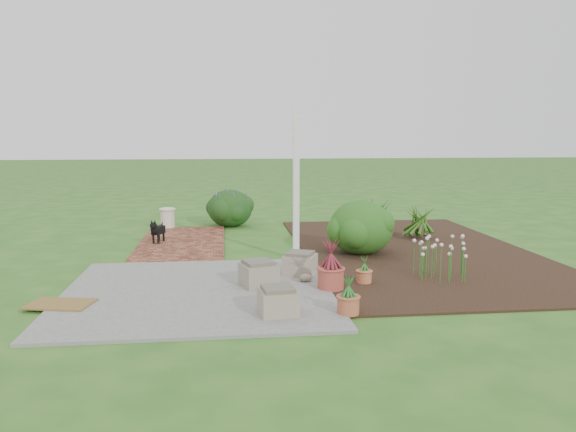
{
  "coord_description": "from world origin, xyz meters",
  "views": [
    {
      "loc": [
        -0.88,
        -9.04,
        2.08
      ],
      "look_at": [
        0.2,
        0.4,
        0.7
      ],
      "focal_mm": 35.0,
      "sensor_mm": 36.0,
      "label": 1
    }
  ],
  "objects": [
    {
      "name": "agapanthus_clump_front",
      "position": [
        2.25,
        2.15,
        0.48
      ],
      "size": [
        1.35,
        1.35,
        0.91
      ],
      "primitive_type": null,
      "rotation": [
        0.0,
        0.0,
        -0.42
      ],
      "color": "#193A11",
      "rests_on": "garden_bed"
    },
    {
      "name": "cream_ceramic_urn",
      "position": [
        -2.14,
        3.48,
        0.25
      ],
      "size": [
        0.36,
        0.36,
        0.42
      ],
      "primitive_type": "cylinder",
      "rotation": [
        0.0,
        0.0,
        -0.17
      ],
      "color": "beige",
      "rests_on": "brick_path"
    },
    {
      "name": "stone_trough_far",
      "position": [
        -0.43,
        -1.59,
        0.19
      ],
      "size": [
        0.56,
        0.56,
        0.3
      ],
      "primitive_type": "cube",
      "rotation": [
        0.0,
        0.0,
        0.31
      ],
      "color": "#77705A",
      "rests_on": "concrete_patio"
    },
    {
      "name": "black_dog",
      "position": [
        -2.16,
        1.68,
        0.29
      ],
      "size": [
        0.25,
        0.47,
        0.42
      ],
      "rotation": [
        0.0,
        0.0,
        -0.34
      ],
      "color": "black",
      "rests_on": "brick_path"
    },
    {
      "name": "garden_bed",
      "position": [
        2.5,
        0.5,
        0.01
      ],
      "size": [
        4.0,
        7.0,
        0.03
      ],
      "primitive_type": "cube",
      "color": "black",
      "rests_on": "ground"
    },
    {
      "name": "ground",
      "position": [
        0.0,
        0.0,
        0.0
      ],
      "size": [
        80.0,
        80.0,
        0.0
      ],
      "primitive_type": "plane",
      "color": "#285B1C",
      "rests_on": "ground"
    },
    {
      "name": "veranda_post",
      "position": [
        0.3,
        0.1,
        1.25
      ],
      "size": [
        0.1,
        0.1,
        2.5
      ],
      "primitive_type": "cube",
      "color": "white",
      "rests_on": "ground"
    },
    {
      "name": "agapanthus_clump_back",
      "position": [
        2.97,
        1.61,
        0.43
      ],
      "size": [
        0.98,
        0.98,
        0.81
      ],
      "primitive_type": null,
      "rotation": [
        0.0,
        0.0,
        -0.1
      ],
      "color": "#0F390B",
      "rests_on": "garden_bed"
    },
    {
      "name": "stone_trough_near",
      "position": [
        -0.29,
        -2.85,
        0.18
      ],
      "size": [
        0.46,
        0.46,
        0.28
      ],
      "primitive_type": "cube",
      "rotation": [
        0.0,
        0.0,
        0.12
      ],
      "color": "gray",
      "rests_on": "concrete_patio"
    },
    {
      "name": "concrete_patio",
      "position": [
        -1.25,
        -1.75,
        0.02
      ],
      "size": [
        3.5,
        3.5,
        0.04
      ],
      "primitive_type": "cube",
      "color": "slate",
      "rests_on": "ground"
    },
    {
      "name": "brick_path",
      "position": [
        -1.7,
        1.75,
        0.02
      ],
      "size": [
        1.6,
        3.5,
        0.04
      ],
      "primitive_type": "cube",
      "color": "#5B2A1C",
      "rests_on": "ground"
    },
    {
      "name": "evergreen_shrub",
      "position": [
        1.48,
        0.38,
        0.5
      ],
      "size": [
        1.43,
        1.43,
        0.95
      ],
      "primitive_type": "ellipsoid",
      "rotation": [
        0.0,
        0.0,
        -0.34
      ],
      "color": "#1F4410",
      "rests_on": "garden_bed"
    },
    {
      "name": "purple_flowering_bush",
      "position": [
        -0.75,
        3.74,
        0.43
      ],
      "size": [
        1.26,
        1.26,
        0.87
      ],
      "primitive_type": "ellipsoid",
      "rotation": [
        0.0,
        0.0,
        0.28
      ],
      "color": "black",
      "rests_on": "ground"
    },
    {
      "name": "stone_trough_mid",
      "position": [
        0.22,
        -1.03,
        0.18
      ],
      "size": [
        0.57,
        0.57,
        0.29
      ],
      "primitive_type": "cube",
      "rotation": [
        0.0,
        0.0,
        -0.42
      ],
      "color": "gray",
      "rests_on": "concrete_patio"
    },
    {
      "name": "terracotta_pot_small_left",
      "position": [
        1.05,
        -1.58,
        0.12
      ],
      "size": [
        0.25,
        0.25,
        0.18
      ],
      "primitive_type": "cylinder",
      "rotation": [
        0.0,
        0.0,
        -0.23
      ],
      "color": "#B5653D",
      "rests_on": "garden_bed"
    },
    {
      "name": "pink_flower_patch",
      "position": [
        2.2,
        -1.47,
        0.34
      ],
      "size": [
        1.2,
        1.2,
        0.61
      ],
      "primitive_type": null,
      "rotation": [
        0.0,
        0.0,
        0.31
      ],
      "color": "#113D0F",
      "rests_on": "garden_bed"
    },
    {
      "name": "coir_doormat",
      "position": [
        -2.88,
        -2.21,
        0.05
      ],
      "size": [
        0.84,
        0.64,
        0.02
      ],
      "primitive_type": "cube",
      "rotation": [
        0.0,
        0.0,
        -0.22
      ],
      "color": "brown",
      "rests_on": "concrete_patio"
    },
    {
      "name": "terracotta_pot_bronze",
      "position": [
        0.52,
        -1.84,
        0.17
      ],
      "size": [
        0.39,
        0.39,
        0.29
      ],
      "primitive_type": "cylinder",
      "rotation": [
        0.0,
        0.0,
        -0.12
      ],
      "color": "#A04336",
      "rests_on": "garden_bed"
    },
    {
      "name": "terracotta_pot_small_right",
      "position": [
        0.52,
        -2.91,
        0.14
      ],
      "size": [
        0.29,
        0.29,
        0.21
      ],
      "primitive_type": "cylinder",
      "rotation": [
        0.0,
        0.0,
        -0.15
      ],
      "color": "#A55538",
      "rests_on": "garden_bed"
    }
  ]
}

